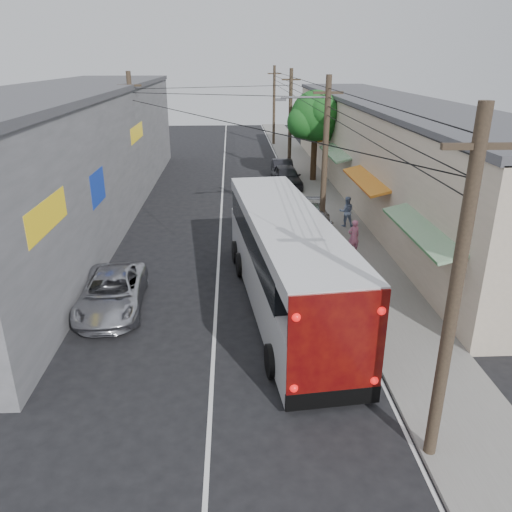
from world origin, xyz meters
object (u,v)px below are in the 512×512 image
(parked_car_mid, at_px, (287,177))
(pedestrian_far, at_px, (346,211))
(coach_bus, at_px, (285,260))
(parked_car_far, at_px, (283,169))
(parked_suv, at_px, (310,225))
(pedestrian_near, at_px, (354,237))
(jeepney, at_px, (112,292))

(parked_car_mid, xyz_separation_m, pedestrian_far, (2.26, -9.45, 0.17))
(coach_bus, xyz_separation_m, pedestrian_far, (4.31, 8.96, -0.90))
(pedestrian_far, bearing_deg, parked_car_far, -76.55)
(coach_bus, xyz_separation_m, parked_suv, (2.05, 7.20, -1.04))
(parked_suv, bearing_deg, pedestrian_near, -46.88)
(jeepney, height_order, parked_car_far, parked_car_far)
(parked_car_mid, height_order, parked_car_far, parked_car_mid)
(parked_car_far, relative_size, pedestrian_far, 2.58)
(parked_suv, bearing_deg, pedestrian_far, 44.21)
(jeepney, height_order, pedestrian_near, pedestrian_near)
(parked_suv, relative_size, parked_car_far, 1.30)
(parked_car_mid, bearing_deg, parked_suv, -93.62)
(coach_bus, distance_m, pedestrian_far, 9.99)
(parked_car_far, xyz_separation_m, pedestrian_far, (2.26, -12.31, 0.25))
(jeepney, relative_size, parked_suv, 0.88)
(coach_bus, bearing_deg, pedestrian_far, 58.25)
(coach_bus, bearing_deg, parked_car_mid, 77.57)
(pedestrian_far, bearing_deg, coach_bus, 67.37)
(parked_car_far, height_order, pedestrian_far, pedestrian_far)
(coach_bus, relative_size, parked_car_mid, 2.76)
(coach_bus, xyz_separation_m, pedestrian_near, (3.76, 4.92, -0.91))
(jeepney, xyz_separation_m, parked_suv, (8.40, 7.21, 0.13))
(jeepney, distance_m, parked_car_mid, 20.25)
(parked_suv, bearing_deg, coach_bus, -99.68)
(jeepney, height_order, parked_car_mid, parked_car_mid)
(jeepney, bearing_deg, coach_bus, -3.77)
(coach_bus, distance_m, parked_suv, 7.55)
(parked_suv, height_order, parked_car_mid, parked_suv)
(pedestrian_near, height_order, pedestrian_far, pedestrian_far)
(coach_bus, xyz_separation_m, parked_car_mid, (2.05, 18.41, -1.07))
(jeepney, distance_m, parked_suv, 11.07)
(coach_bus, height_order, pedestrian_near, coach_bus)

